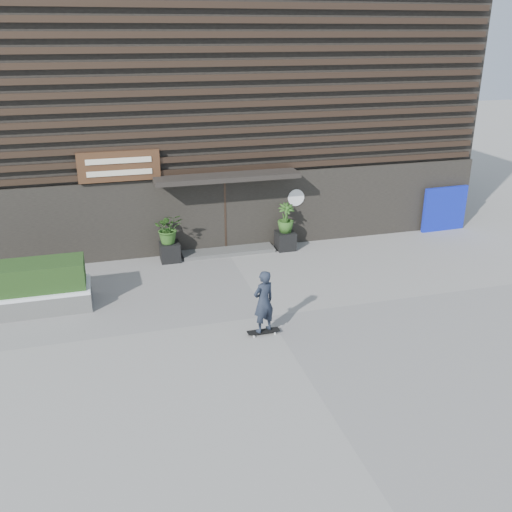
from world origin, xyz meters
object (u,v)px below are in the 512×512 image
object	(u,v)px
skateboarder	(264,302)
blue_tarp	(445,209)
raised_bed	(21,302)
planter_pot_left	(170,252)
planter_pot_right	(285,241)

from	to	relation	value
skateboarder	blue_tarp	bearing A→B (deg)	33.49
raised_bed	planter_pot_left	bearing A→B (deg)	29.96
planter_pot_left	raised_bed	size ratio (longest dim) A/B	0.17
planter_pot_left	skateboarder	distance (m)	5.49
planter_pot_left	raised_bed	world-z (taller)	planter_pot_left
raised_bed	blue_tarp	distance (m)	14.30
planter_pot_right	raised_bed	distance (m)	8.29
blue_tarp	raised_bed	bearing A→B (deg)	-171.80
planter_pot_right	skateboarder	xyz separation A→B (m)	(-2.28, -5.24, 0.56)
planter_pot_right	blue_tarp	bearing A→B (deg)	2.82
raised_bed	blue_tarp	size ratio (longest dim) A/B	2.05
planter_pot_right	skateboarder	distance (m)	5.75
blue_tarp	skateboarder	size ratio (longest dim) A/B	1.05
planter_pot_right	blue_tarp	xyz separation A→B (m)	(6.09, 0.30, 0.50)
planter_pot_left	planter_pot_right	distance (m)	3.80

